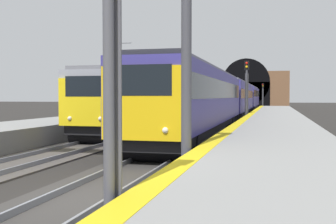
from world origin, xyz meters
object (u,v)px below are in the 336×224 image
train_main_approaching (234,98)px  train_adjacent_platform (179,98)px  railway_signal_far (263,94)px  railway_signal_mid (247,88)px  catenary_mast_near (115,78)px  railway_signal_near (109,42)px

train_main_approaching → train_adjacent_platform: (-7.33, 4.31, -0.04)m
train_main_approaching → railway_signal_far: bearing=177.1°
train_main_approaching → railway_signal_mid: (-9.12, -1.88, 0.86)m
train_main_approaching → catenary_mast_near: catenary_mast_near is taller
train_main_approaching → railway_signal_far: railway_signal_far is taller
railway_signal_mid → railway_signal_far: bearing=-180.0°
railway_signal_near → catenary_mast_near: catenary_mast_near is taller
train_adjacent_platform → railway_signal_far: bearing=172.3°
train_adjacent_platform → railway_signal_near: (-31.60, -6.19, 0.93)m
railway_signal_far → catenary_mast_near: size_ratio=0.61×
catenary_mast_near → railway_signal_far: bearing=-15.7°
railway_signal_near → catenary_mast_near: bearing=-158.5°
train_main_approaching → catenary_mast_near: (-6.35, 10.96, 1.90)m
train_adjacent_platform → railway_signal_near: 32.22m
railway_signal_mid → train_main_approaching: bearing=-168.4°
train_adjacent_platform → catenary_mast_near: 6.99m
train_main_approaching → railway_signal_near: bearing=2.6°
catenary_mast_near → train_main_approaching: bearing=-59.9°
railway_signal_far → train_main_approaching: bearing=-2.7°
railway_signal_near → railway_signal_mid: (29.82, 0.00, -0.03)m
train_adjacent_platform → railway_signal_far: railway_signal_far is taller
railway_signal_near → railway_signal_far: railway_signal_near is taller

